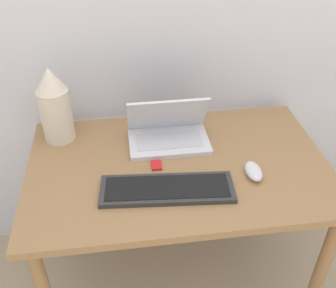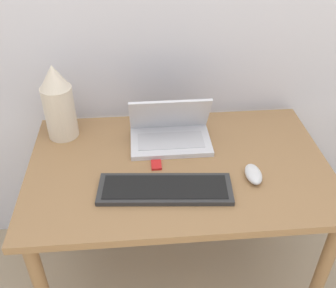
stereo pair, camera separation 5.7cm
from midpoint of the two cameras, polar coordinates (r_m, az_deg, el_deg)
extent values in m
cube|color=olive|center=(1.51, 2.64, -3.32)|extent=(1.14, 0.71, 0.03)
cylinder|color=olive|center=(1.71, 21.95, -18.05)|extent=(0.05, 0.05, 0.70)
cylinder|color=olive|center=(1.99, -13.73, -6.60)|extent=(0.05, 0.05, 0.70)
cylinder|color=olive|center=(2.08, 15.61, -4.88)|extent=(0.05, 0.05, 0.70)
cube|color=silver|center=(1.60, 1.39, 0.38)|extent=(0.32, 0.21, 0.02)
cube|color=#B7B7BC|center=(1.58, 1.44, 0.50)|extent=(0.26, 0.11, 0.00)
cube|color=silver|center=(1.58, 1.26, 4.28)|extent=(0.32, 0.11, 0.19)
cube|color=black|center=(1.59, 1.23, 4.63)|extent=(0.28, 0.09, 0.15)
cube|color=#2D2D2D|center=(1.38, 0.77, -6.57)|extent=(0.48, 0.19, 0.02)
cube|color=black|center=(1.37, 0.77, -6.26)|extent=(0.44, 0.16, 0.00)
ellipsoid|color=silver|center=(1.46, 13.39, -4.29)|extent=(0.06, 0.11, 0.04)
cylinder|color=beige|center=(1.64, -14.44, 4.50)|extent=(0.12, 0.12, 0.22)
cone|color=beige|center=(1.57, -15.30, 9.42)|extent=(0.12, 0.12, 0.10)
cube|color=red|center=(1.48, -0.60, -3.07)|extent=(0.04, 0.05, 0.01)
camera|label=1|loc=(0.03, -88.85, 0.84)|focal=42.00mm
camera|label=2|loc=(0.03, 91.15, -0.84)|focal=42.00mm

